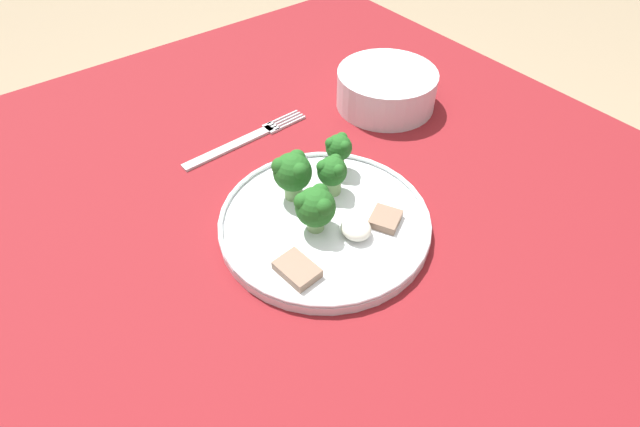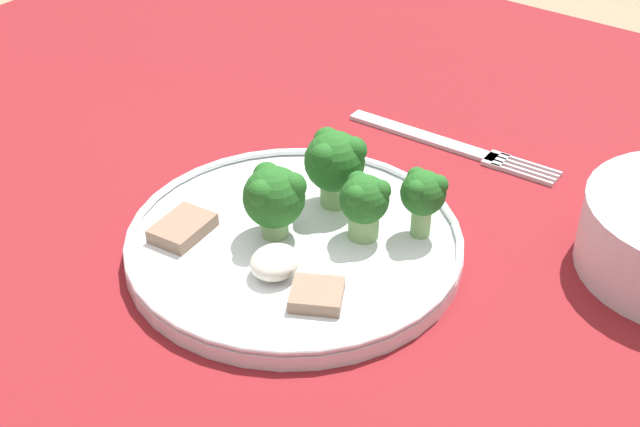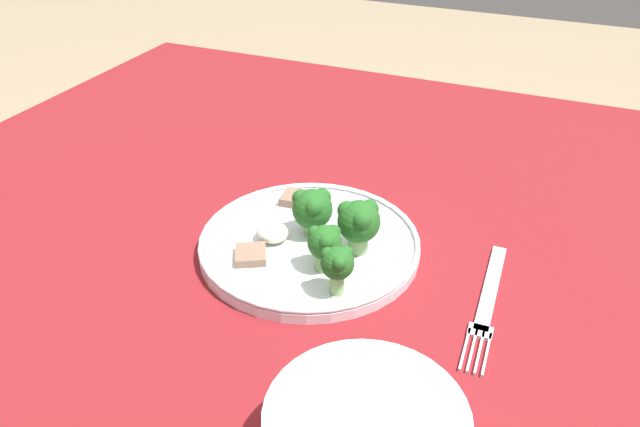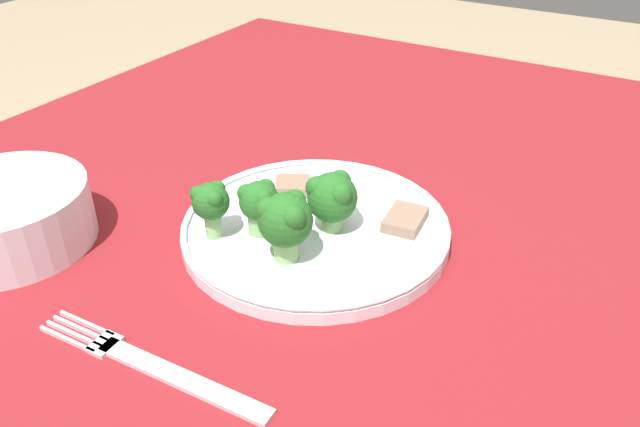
% 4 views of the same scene
% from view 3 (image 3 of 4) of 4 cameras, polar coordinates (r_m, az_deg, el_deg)
% --- Properties ---
extents(table, '(1.18, 1.09, 0.75)m').
position_cam_3_polar(table, '(0.83, -1.27, -6.43)').
color(table, maroon).
rests_on(table, ground_plane).
extents(dinner_plate, '(0.26, 0.26, 0.02)m').
position_cam_3_polar(dinner_plate, '(0.72, -0.97, -2.74)').
color(dinner_plate, white).
rests_on(dinner_plate, table).
extents(fork, '(0.03, 0.21, 0.00)m').
position_cam_3_polar(fork, '(0.67, 15.04, -7.85)').
color(fork, silver).
rests_on(fork, table).
extents(broccoli_floret_near_rim_left, '(0.04, 0.03, 0.05)m').
position_cam_3_polar(broccoli_floret_near_rim_left, '(0.63, 1.60, -4.64)').
color(broccoli_floret_near_rim_left, '#7FA866').
rests_on(broccoli_floret_near_rim_left, dinner_plate).
extents(broccoli_floret_center_left, '(0.05, 0.05, 0.06)m').
position_cam_3_polar(broccoli_floret_center_left, '(0.68, 3.57, -0.74)').
color(broccoli_floret_center_left, '#7FA866').
rests_on(broccoli_floret_center_left, dinner_plate).
extents(broccoli_floret_back_left, '(0.04, 0.04, 0.05)m').
position_cam_3_polar(broccoli_floret_back_left, '(0.66, 0.43, -2.78)').
color(broccoli_floret_back_left, '#7FA866').
rests_on(broccoli_floret_back_left, dinner_plate).
extents(broccoli_floret_front_left, '(0.05, 0.05, 0.06)m').
position_cam_3_polar(broccoli_floret_front_left, '(0.71, -0.70, 0.47)').
color(broccoli_floret_front_left, '#7FA866').
rests_on(broccoli_floret_front_left, dinner_plate).
extents(meat_slice_front_slice, '(0.05, 0.05, 0.01)m').
position_cam_3_polar(meat_slice_front_slice, '(0.69, -6.34, -3.76)').
color(meat_slice_front_slice, '#846651').
rests_on(meat_slice_front_slice, dinner_plate).
extents(meat_slice_middle_slice, '(0.05, 0.04, 0.01)m').
position_cam_3_polar(meat_slice_middle_slice, '(0.79, -1.79, 1.31)').
color(meat_slice_middle_slice, '#846651').
rests_on(meat_slice_middle_slice, dinner_plate).
extents(sauce_dollop, '(0.04, 0.03, 0.02)m').
position_cam_3_polar(sauce_dollop, '(0.72, -4.39, -1.73)').
color(sauce_dollop, silver).
rests_on(sauce_dollop, dinner_plate).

